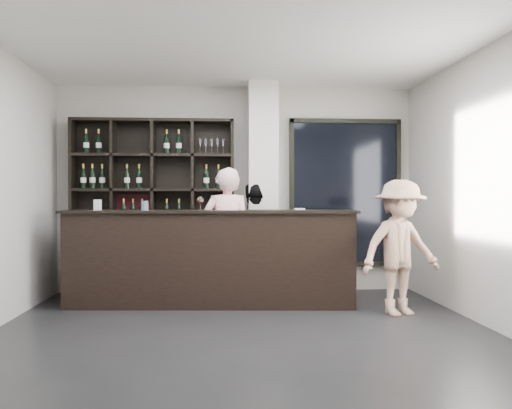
{
  "coord_description": "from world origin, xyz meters",
  "views": [
    {
      "loc": [
        -0.23,
        -4.94,
        1.33
      ],
      "look_at": [
        0.17,
        1.1,
        1.25
      ],
      "focal_mm": 38.0,
      "sensor_mm": 36.0,
      "label": 1
    }
  ],
  "objects": [
    {
      "name": "floor",
      "position": [
        0.0,
        0.0,
        -0.01
      ],
      "size": [
        5.0,
        5.5,
        0.01
      ],
      "primitive_type": "cube",
      "color": "black",
      "rests_on": "ground"
    },
    {
      "name": "wine_shelf",
      "position": [
        -1.15,
        2.57,
        1.2
      ],
      "size": [
        2.2,
        0.35,
        2.4
      ],
      "primitive_type": null,
      "color": "black",
      "rests_on": "floor"
    },
    {
      "name": "structural_column",
      "position": [
        0.35,
        2.47,
        1.45
      ],
      "size": [
        0.4,
        0.4,
        2.9
      ],
      "primitive_type": "cube",
      "color": "silver",
      "rests_on": "floor"
    },
    {
      "name": "glass_panel",
      "position": [
        1.55,
        2.69,
        1.4
      ],
      "size": [
        1.6,
        0.08,
        2.1
      ],
      "color": "black",
      "rests_on": "floor"
    },
    {
      "name": "tasting_counter",
      "position": [
        -0.35,
        1.75,
        0.59
      ],
      "size": [
        3.56,
        0.73,
        1.17
      ],
      "rotation": [
        0.0,
        0.0,
        -0.07
      ],
      "color": "black",
      "rests_on": "floor"
    },
    {
      "name": "taster_pink",
      "position": [
        -0.15,
        1.88,
        0.85
      ],
      "size": [
        0.63,
        0.42,
        1.71
      ],
      "primitive_type": "imported",
      "rotation": [
        0.0,
        0.0,
        3.13
      ],
      "color": "#FFC0C2",
      "rests_on": "floor"
    },
    {
      "name": "taster_black",
      "position": [
        0.21,
        2.4,
        0.77
      ],
      "size": [
        0.83,
        0.69,
        1.53
      ],
      "primitive_type": "imported",
      "rotation": [
        0.0,
        0.0,
        3.3
      ],
      "color": "black",
      "rests_on": "floor"
    },
    {
      "name": "customer",
      "position": [
        1.8,
        1.05,
        0.76
      ],
      "size": [
        1.11,
        0.83,
        1.53
      ],
      "primitive_type": "imported",
      "rotation": [
        0.0,
        0.0,
        0.29
      ],
      "color": "tan",
      "rests_on": "floor"
    },
    {
      "name": "wine_glass",
      "position": [
        -0.47,
        1.68,
        1.27
      ],
      "size": [
        0.09,
        0.09,
        0.19
      ],
      "primitive_type": null,
      "rotation": [
        0.0,
        0.0,
        0.17
      ],
      "color": "white",
      "rests_on": "tasting_counter"
    },
    {
      "name": "spit_cup",
      "position": [
        -1.14,
        1.62,
        1.23
      ],
      "size": [
        0.09,
        0.09,
        0.12
      ],
      "primitive_type": "cylinder",
      "rotation": [
        0.0,
        0.0,
        0.01
      ],
      "color": "#9BB4C3",
      "rests_on": "tasting_counter"
    },
    {
      "name": "napkin_stack",
      "position": [
        0.77,
        1.85,
        1.18
      ],
      "size": [
        0.12,
        0.12,
        0.02
      ],
      "primitive_type": "cube",
      "rotation": [
        0.0,
        0.0,
        0.05
      ],
      "color": "white",
      "rests_on": "tasting_counter"
    },
    {
      "name": "card_stand",
      "position": [
        -1.72,
        1.73,
        1.24
      ],
      "size": [
        0.09,
        0.05,
        0.13
      ],
      "primitive_type": "cube",
      "rotation": [
        0.0,
        0.0,
        -0.04
      ],
      "color": "white",
      "rests_on": "tasting_counter"
    }
  ]
}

